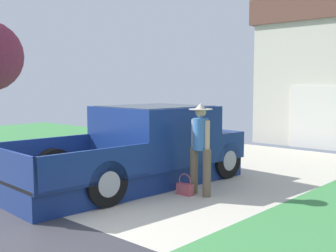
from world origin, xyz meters
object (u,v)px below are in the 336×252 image
Objects in this scene: handbag at (185,188)px; pickup_truck at (147,148)px; person_with_hat at (200,145)px; wheeled_trash_bin at (202,126)px.

pickup_truck is at bearing 168.35° from handbag.
person_with_hat is 7.43m from wheeled_trash_bin.
person_with_hat reaches higher than wheeled_trash_bin.
person_with_hat reaches higher than pickup_truck.
handbag is at bearing 46.13° from person_with_hat.
person_with_hat is at bearing 40.55° from handbag.
person_with_hat reaches higher than handbag.
handbag is 7.45m from wheeled_trash_bin.
wheeled_trash_bin reaches higher than handbag.
wheeled_trash_bin is (-3.01, 5.82, -0.17)m from pickup_truck.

